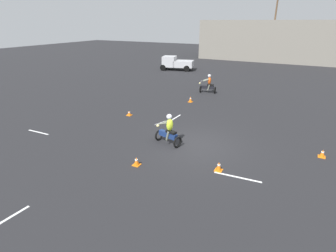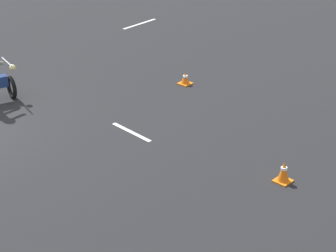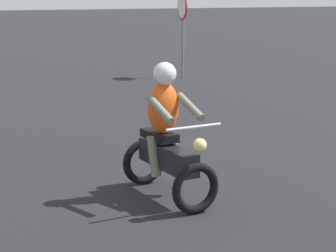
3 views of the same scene
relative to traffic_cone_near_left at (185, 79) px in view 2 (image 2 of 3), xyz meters
name	(u,v)px [view 2 (image 2 of 3)]	position (x,y,z in m)	size (l,w,h in m)	color
traffic_cone_near_left	(185,79)	(0.00, 0.00, 0.00)	(0.32, 0.32, 0.32)	orange
traffic_cone_near_right	(284,172)	(2.45, 4.85, 0.06)	(0.32, 0.32, 0.44)	orange
lane_stripe_n	(131,132)	(3.01, 1.07, -0.15)	(0.10, 1.28, 0.01)	silver
lane_stripe_w	(140,24)	(-2.97, -4.82, -0.15)	(0.10, 1.57, 0.01)	silver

